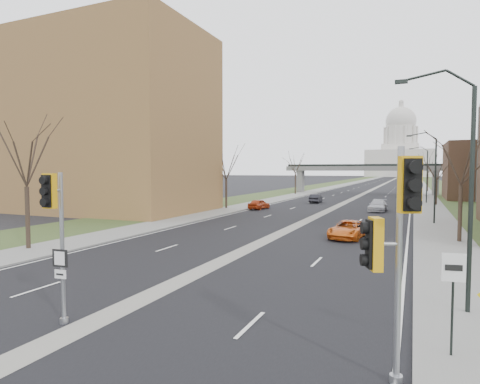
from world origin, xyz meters
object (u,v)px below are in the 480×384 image
Objects in this scene: signal_pole_right at (394,231)px; car_right_mid at (378,206)px; speed_limit_sign at (453,285)px; car_right_near at (349,229)px; car_left_far at (316,198)px; signal_pole_median at (55,220)px; car_left_near at (259,204)px.

car_right_mid is (-3.65, 42.82, -3.06)m from signal_pole_right.
speed_limit_sign is 0.58× the size of car_right_near.
car_left_far is at bearing 96.59° from speed_limit_sign.
speed_limit_sign reaches higher than car_right_near.
signal_pole_right reaches higher than car_right_mid.
speed_limit_sign is at bearing -66.11° from car_right_near.
car_right_mid is (0.42, 21.68, 0.04)m from car_right_near.
signal_pole_median is at bearing -98.66° from car_right_near.
car_left_far is at bearing 82.34° from signal_pole_right.
speed_limit_sign is at bearing 124.95° from car_left_near.
signal_pole_right reaches higher than car_left_far.
speed_limit_sign reaches higher than car_left_far.
speed_limit_sign reaches higher than car_left_near.
car_right_near is 0.98× the size of car_right_mid.
signal_pole_median is at bearing -96.97° from car_right_mid.
car_right_near is (-5.51, 18.90, -1.39)m from speed_limit_sign.
speed_limit_sign reaches higher than car_right_mid.
signal_pole_median is 12.18m from speed_limit_sign.
signal_pole_right reaches higher than signal_pole_median.
signal_pole_right reaches higher than car_left_near.
signal_pole_median is 10.35m from signal_pole_right.
car_left_near is at bearing 92.63° from signal_pole_right.
signal_pole_median reaches higher than car_right_mid.
signal_pole_right is 1.19× the size of car_right_near.
signal_pole_right reaches higher than speed_limit_sign.
signal_pole_median is 53.28m from car_left_far.
car_left_near is at bearing 135.47° from car_right_near.
car_left_near is 0.82× the size of car_right_near.
car_right_mid is (10.07, -9.90, 0.03)m from car_left_far.
car_left_near is at bearing -165.10° from car_right_mid.
car_right_mid reaches higher than car_right_near.
car_right_mid is at bearing 87.03° from speed_limit_sign.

